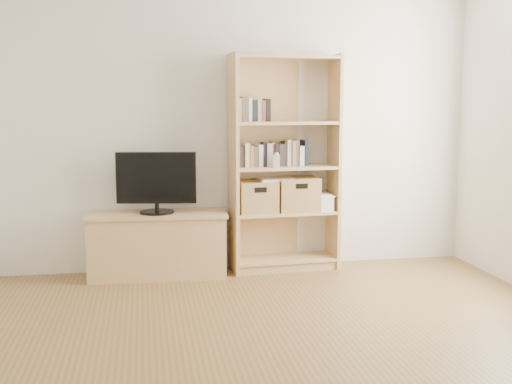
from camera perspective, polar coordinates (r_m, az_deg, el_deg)
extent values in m
cube|color=brown|center=(3.74, 3.24, -16.19)|extent=(4.50, 5.00, 0.01)
cube|color=white|center=(5.88, -2.27, 5.76)|extent=(4.50, 0.02, 2.60)
cube|color=tan|center=(5.74, -8.73, -4.77)|extent=(1.20, 0.50, 0.54)
cube|color=tan|center=(5.81, 2.57, 2.55)|extent=(1.00, 0.41, 1.96)
cube|color=black|center=(5.64, -8.85, 0.86)|extent=(0.69, 0.16, 0.54)
cube|color=#2F2A27|center=(5.82, 2.51, 3.51)|extent=(0.89, 0.20, 0.24)
cube|color=#2F2A27|center=(5.75, 0.44, 7.28)|extent=(0.39, 0.18, 0.20)
cube|color=white|center=(5.67, 1.83, 2.75)|extent=(0.06, 0.05, 0.11)
cube|color=#A37A49|center=(5.77, 0.08, -0.42)|extent=(0.36, 0.30, 0.28)
cube|color=#A37A49|center=(5.87, 3.68, -0.18)|extent=(0.38, 0.32, 0.30)
cube|color=silver|center=(5.79, 1.80, 1.13)|extent=(0.32, 0.24, 0.02)
cube|color=silver|center=(5.96, 5.67, -0.93)|extent=(0.20, 0.29, 0.13)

